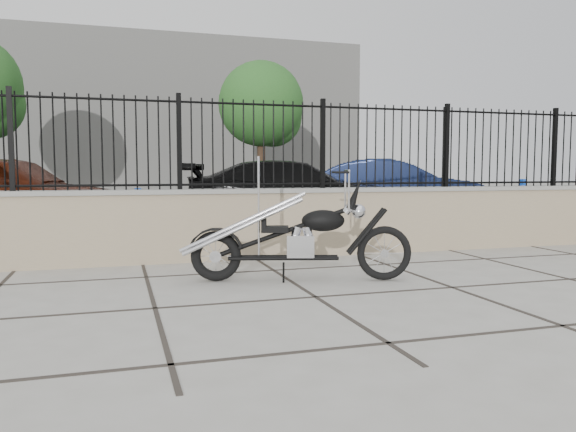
% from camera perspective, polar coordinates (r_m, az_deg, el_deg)
% --- Properties ---
extents(ground_plane, '(90.00, 90.00, 0.00)m').
position_cam_1_polar(ground_plane, '(5.42, 2.84, -8.24)').
color(ground_plane, '#99968E').
rests_on(ground_plane, ground).
extents(parking_lot, '(30.00, 30.00, 0.00)m').
position_cam_1_polar(parking_lot, '(17.60, -11.11, 0.65)').
color(parking_lot, black).
rests_on(parking_lot, ground).
extents(retaining_wall, '(14.00, 0.36, 0.96)m').
position_cam_1_polar(retaining_wall, '(7.72, -3.46, -0.77)').
color(retaining_wall, gray).
rests_on(retaining_wall, ground_plane).
extents(iron_fence, '(14.00, 0.08, 1.20)m').
position_cam_1_polar(iron_fence, '(7.69, -3.50, 7.27)').
color(iron_fence, black).
rests_on(iron_fence, retaining_wall).
extents(background_building, '(22.00, 6.00, 8.00)m').
position_cam_1_polar(background_building, '(31.64, -13.89, 9.60)').
color(background_building, beige).
rests_on(background_building, ground_plane).
extents(chopper_motorcycle, '(2.33, 1.02, 1.38)m').
position_cam_1_polar(chopper_motorcycle, '(6.10, 0.83, -0.22)').
color(chopper_motorcycle, black).
rests_on(chopper_motorcycle, ground_plane).
extents(car_red, '(4.90, 3.37, 1.55)m').
position_cam_1_polar(car_red, '(12.42, -26.74, 2.17)').
color(car_red, '#3F1409').
rests_on(car_red, parking_lot).
extents(car_black, '(5.26, 3.17, 1.43)m').
position_cam_1_polar(car_black, '(12.63, 0.73, 2.41)').
color(car_black, black).
rests_on(car_black, parking_lot).
extents(car_blue, '(4.74, 3.15, 1.48)m').
position_cam_1_polar(car_blue, '(13.91, 10.56, 2.65)').
color(car_blue, '#0E1633').
rests_on(car_blue, parking_lot).
extents(bollard_a, '(0.13, 0.13, 0.92)m').
position_cam_1_polar(bollard_a, '(9.36, -14.95, -0.08)').
color(bollard_a, '#0C4CBB').
rests_on(bollard_a, ground_plane).
extents(bollard_b, '(0.12, 0.12, 0.89)m').
position_cam_1_polar(bollard_b, '(10.79, 8.93, 0.55)').
color(bollard_b, blue).
rests_on(bollard_b, ground_plane).
extents(bollard_c, '(0.16, 0.16, 1.02)m').
position_cam_1_polar(bollard_c, '(13.17, 22.68, 1.26)').
color(bollard_c, '#0C41B5').
rests_on(bollard_c, ground_plane).
extents(tree_right, '(3.36, 3.36, 5.68)m').
position_cam_1_polar(tree_right, '(22.64, -2.76, 11.68)').
color(tree_right, '#382619').
rests_on(tree_right, ground_plane).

